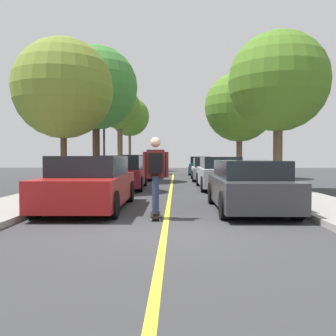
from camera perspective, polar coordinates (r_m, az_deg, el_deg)
ground at (r=7.10m, az=-0.53°, el=-9.66°), size 80.00×80.00×0.00m
center_line at (r=11.05m, az=0.11°, el=-5.54°), size 0.12×39.20×0.01m
parked_car_left_nearest at (r=10.28m, az=-11.80°, el=-2.22°), size 2.02×4.64×1.42m
parked_car_left_near at (r=16.44m, az=-6.87°, el=-0.68°), size 2.00×4.47×1.45m
parked_car_left_far at (r=22.92m, az=-4.58°, el=0.05°), size 1.93×4.47×1.51m
parked_car_left_farthest at (r=28.37m, az=-3.47°, el=0.18°), size 2.03×4.07×1.29m
parked_car_right_nearest at (r=9.92m, az=12.20°, el=-2.62°), size 1.83×4.23×1.31m
parked_car_right_near at (r=16.38m, az=7.83°, el=-0.78°), size 1.81×4.65×1.40m
parked_car_right_far at (r=22.18m, az=6.10°, el=-0.19°), size 1.99×4.32×1.34m
parked_car_right_farthest at (r=29.27m, az=4.91°, el=0.36°), size 1.94×4.61×1.41m
street_tree_left_nearest at (r=15.66m, az=-15.70°, el=11.59°), size 3.96×3.96×5.95m
street_tree_left_near at (r=21.64m, az=-10.95°, el=11.89°), size 4.65×4.65×7.43m
street_tree_left_far at (r=30.33m, az=-7.35°, el=8.91°), size 3.34×3.34×6.78m
street_tree_left_farthest at (r=36.56m, az=-5.86°, el=7.79°), size 3.76×3.76×7.01m
street_tree_right_nearest at (r=15.72m, az=16.49°, el=12.49°), size 3.94×3.94×6.20m
street_tree_right_near at (r=24.43m, az=10.86°, el=9.12°), size 4.43×4.43×6.64m
streetlamp at (r=21.50m, az=-9.74°, el=6.01°), size 0.36×0.24×4.96m
skateboard at (r=8.52m, az=-1.91°, el=-7.14°), size 0.26×0.85×0.10m
skateboarder at (r=8.39m, az=-1.92°, el=-0.42°), size 0.58×0.70×1.74m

